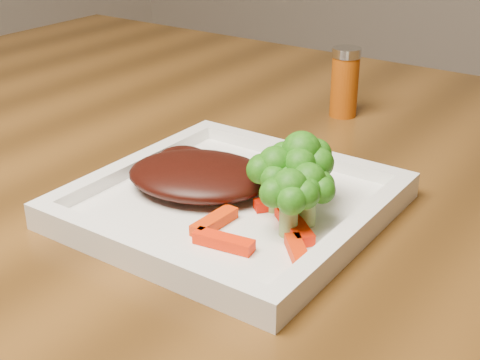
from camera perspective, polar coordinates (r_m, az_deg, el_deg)
The scene contains 12 objects.
plate at distance 0.64m, azimuth -0.73°, elevation -2.28°, with size 0.27×0.27×0.01m, color white.
steak at distance 0.66m, azimuth -3.48°, elevation 0.40°, with size 0.14×0.11×0.03m, color black.
broccoli_0 at distance 0.62m, azimuth 5.19°, elevation 0.79°, with size 0.07×0.07×0.07m, color #157213, non-canonical shape.
broccoli_1 at distance 0.59m, azimuth 5.84°, elevation -1.00°, with size 0.06×0.06×0.06m, color #277713, non-canonical shape.
broccoli_2 at distance 0.57m, azimuth 4.21°, elevation -2.08°, with size 0.06×0.06×0.06m, color #246310, non-canonical shape.
broccoli_3 at distance 0.61m, azimuth 2.97°, elevation 0.04°, with size 0.06×0.06×0.06m, color #1F6D12, non-canonical shape.
carrot_0 at distance 0.56m, azimuth -1.41°, elevation -5.27°, with size 0.05×0.01×0.01m, color #F32403.
carrot_1 at distance 0.55m, azimuth 4.94°, elevation -6.15°, with size 0.05×0.01×0.01m, color red.
carrot_2 at distance 0.59m, azimuth -2.21°, elevation -3.56°, with size 0.05×0.01×0.01m, color red.
carrot_5 at distance 0.59m, azimuth 4.65°, elevation -3.86°, with size 0.06×0.02×0.01m, color #F71F04.
carrot_6 at distance 0.63m, azimuth 3.40°, elevation -1.95°, with size 0.05×0.01×0.01m, color red.
spice_shaker at distance 0.90m, azimuth 8.92°, elevation 8.23°, with size 0.04×0.04×0.09m, color #9D4208.
Camera 1 is at (0.45, -0.69, 1.05)m, focal length 50.00 mm.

